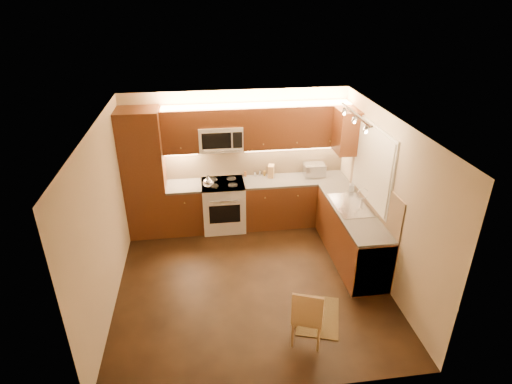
{
  "coord_description": "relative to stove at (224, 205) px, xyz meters",
  "views": [
    {
      "loc": [
        -0.63,
        -5.13,
        4.09
      ],
      "look_at": [
        0.15,
        0.55,
        1.25
      ],
      "focal_mm": 29.24,
      "sensor_mm": 36.0,
      "label": 1
    }
  ],
  "objects": [
    {
      "name": "counter_back_left",
      "position": [
        -0.69,
        0.02,
        0.42
      ],
      "size": [
        0.62,
        0.6,
        0.04
      ],
      "primitive_type": "cube",
      "color": "#3B3935",
      "rests_on": "base_cab_back_left"
    },
    {
      "name": "faucet",
      "position": [
        2.18,
        -1.12,
        0.59
      ],
      "size": [
        0.2,
        0.04,
        0.3
      ],
      "primitive_type": null,
      "color": "silver",
      "rests_on": "counter_right"
    },
    {
      "name": "dishwasher",
      "position": [
        2.0,
        -1.98,
        -0.03
      ],
      "size": [
        0.58,
        0.6,
        0.84
      ],
      "primitive_type": "cube",
      "color": "silver",
      "rests_on": "floor"
    },
    {
      "name": "dining_chair",
      "position": [
        0.85,
        -2.95,
        -0.04
      ],
      "size": [
        0.48,
        0.48,
        0.85
      ],
      "primitive_type": null,
      "rotation": [
        0.0,
        0.0,
        -0.37
      ],
      "color": "#A9774C",
      "rests_on": "floor"
    },
    {
      "name": "window_frame",
      "position": [
        2.29,
        -1.12,
        1.14
      ],
      "size": [
        0.03,
        1.44,
        1.24
      ],
      "primitive_type": "cube",
      "color": "silver",
      "rests_on": "wall_right"
    },
    {
      "name": "rug",
      "position": [
        1.12,
        -2.58,
        -0.45
      ],
      "size": [
        0.78,
        0.96,
        0.01
      ],
      "primitive_type": "cube",
      "rotation": [
        0.0,
        0.0,
        -0.32
      ],
      "color": "black",
      "rests_on": "floor"
    },
    {
      "name": "sink",
      "position": [
        2.0,
        -1.12,
        0.52
      ],
      "size": [
        0.52,
        0.86,
        0.15
      ],
      "primitive_type": null,
      "color": "silver",
      "rests_on": "counter_right"
    },
    {
      "name": "knife_block",
      "position": [
        0.91,
        0.18,
        0.55
      ],
      "size": [
        0.14,
        0.19,
        0.23
      ],
      "primitive_type": "cube",
      "rotation": [
        0.0,
        0.0,
        -0.27
      ],
      "color": "#A9774C",
      "rests_on": "counter_back_right"
    },
    {
      "name": "base_cab_back_right",
      "position": [
        1.34,
        0.02,
        -0.03
      ],
      "size": [
        1.92,
        0.6,
        0.86
      ],
      "primitive_type": "cube",
      "color": "#49230F",
      "rests_on": "floor"
    },
    {
      "name": "microwave",
      "position": [
        0.0,
        0.14,
        1.26
      ],
      "size": [
        0.76,
        0.38,
        0.44
      ],
      "primitive_type": null,
      "color": "silver",
      "rests_on": "wall_back"
    },
    {
      "name": "wall_left",
      "position": [
        -1.7,
        -1.68,
        0.79
      ],
      "size": [
        0.01,
        4.0,
        2.5
      ],
      "primitive_type": "cube",
      "color": "#BEAA8B",
      "rests_on": "ground"
    },
    {
      "name": "upper_cab_back_left",
      "position": [
        -0.69,
        0.15,
        1.42
      ],
      "size": [
        0.62,
        0.35,
        0.75
      ],
      "primitive_type": "cube",
      "color": "#49230F",
      "rests_on": "wall_back"
    },
    {
      "name": "toaster_oven",
      "position": [
        1.72,
        0.13,
        0.55
      ],
      "size": [
        0.38,
        0.29,
        0.23
      ],
      "primitive_type": "cube",
      "rotation": [
        0.0,
        0.0,
        -0.01
      ],
      "color": "silver",
      "rests_on": "counter_back_right"
    },
    {
      "name": "soap_bottle",
      "position": [
        2.19,
        -0.61,
        0.53
      ],
      "size": [
        0.1,
        0.1,
        0.18
      ],
      "primitive_type": "imported",
      "rotation": [
        0.0,
        0.0,
        -0.28
      ],
      "color": "#B9B8BD",
      "rests_on": "counter_right"
    },
    {
      "name": "wall_right",
      "position": [
        2.3,
        -1.68,
        0.79
      ],
      "size": [
        0.01,
        4.0,
        2.5
      ],
      "primitive_type": "cube",
      "color": "#BEAA8B",
      "rests_on": "ground"
    },
    {
      "name": "base_cab_right",
      "position": [
        2.0,
        -1.28,
        -0.03
      ],
      "size": [
        0.6,
        2.0,
        0.86
      ],
      "primitive_type": "cube",
      "color": "#49230F",
      "rests_on": "floor"
    },
    {
      "name": "stove",
      "position": [
        0.0,
        0.0,
        0.0
      ],
      "size": [
        0.76,
        0.65,
        0.92
      ],
      "primitive_type": null,
      "color": "silver",
      "rests_on": "floor"
    },
    {
      "name": "backsplash_right",
      "position": [
        2.29,
        -1.28,
        0.74
      ],
      "size": [
        0.02,
        2.0,
        0.6
      ],
      "primitive_type": "cube",
      "color": "tan",
      "rests_on": "wall_right"
    },
    {
      "name": "upper_cab_bridge",
      "position": [
        0.0,
        0.15,
        1.63
      ],
      "size": [
        0.76,
        0.35,
        0.31
      ],
      "primitive_type": "cube",
      "color": "#49230F",
      "rests_on": "wall_back"
    },
    {
      "name": "floor",
      "position": [
        0.3,
        -1.68,
        -0.46
      ],
      "size": [
        4.0,
        4.0,
        0.01
      ],
      "primitive_type": "cube",
      "color": "black",
      "rests_on": "ground"
    },
    {
      "name": "ceiling",
      "position": [
        0.3,
        -1.68,
        2.04
      ],
      "size": [
        4.0,
        4.0,
        0.01
      ],
      "primitive_type": "cube",
      "color": "beige",
      "rests_on": "ground"
    },
    {
      "name": "counter_back_right",
      "position": [
        1.34,
        0.02,
        0.42
      ],
      "size": [
        1.92,
        0.6,
        0.04
      ],
      "primitive_type": "cube",
      "color": "#3B3935",
      "rests_on": "base_cab_back_right"
    },
    {
      "name": "upper_cab_back_right",
      "position": [
        1.34,
        0.15,
        1.42
      ],
      "size": [
        1.92,
        0.35,
        0.75
      ],
      "primitive_type": "cube",
      "color": "#49230F",
      "rests_on": "wall_back"
    },
    {
      "name": "wall_back",
      "position": [
        0.3,
        0.32,
        0.79
      ],
      "size": [
        4.0,
        0.01,
        2.5
      ],
      "primitive_type": "cube",
      "color": "#BEAA8B",
      "rests_on": "ground"
    },
    {
      "name": "backsplash_back",
      "position": [
        0.65,
        0.31,
        0.74
      ],
      "size": [
        3.3,
        0.02,
        0.6
      ],
      "primitive_type": "cube",
      "color": "tan",
      "rests_on": "wall_back"
    },
    {
      "name": "spice_jar_b",
      "position": [
        0.44,
        0.26,
        0.49
      ],
      "size": [
        0.05,
        0.05,
        0.1
      ],
      "primitive_type": "cylinder",
      "rotation": [
        0.0,
        0.0,
        0.03
      ],
      "color": "brown",
      "rests_on": "counter_back_right"
    },
    {
      "name": "kettle",
      "position": [
        -0.26,
        -0.14,
        0.57
      ],
      "size": [
        0.25,
        0.25,
        0.22
      ],
      "primitive_type": null,
      "rotation": [
        0.0,
        0.0,
        -0.4
      ],
      "color": "silver",
      "rests_on": "stove"
    },
    {
      "name": "upper_cab_right_corner",
      "position": [
        2.12,
        -0.28,
        1.42
      ],
      "size": [
        0.35,
        0.5,
        0.75
      ],
      "primitive_type": "cube",
      "color": "#49230F",
      "rests_on": "wall_right"
    },
    {
      "name": "base_cab_back_left",
      "position": [
        -0.69,
        0.02,
        -0.03
      ],
      "size": [
        0.62,
        0.6,
        0.86
      ],
      "primitive_type": "cube",
      "color": "#49230F",
      "rests_on": "floor"
    },
    {
      "name": "counter_right",
      "position": [
        2.0,
        -1.28,
        0.42
      ],
      "size": [
        0.6,
        2.0,
        0.04
      ],
      "primitive_type": "cube",
      "color": "#3B3935",
      "rests_on": "base_cab_right"
    },
    {
      "name": "spice_jar_d",
      "position": [
        0.8,
        0.24,
        0.49
      ],
      "size": [
        0.05,
        0.05,
        0.1
      ],
      "primitive_type": "cylinder",
      "rotation": [
        0.0,
        0.0,
        0.27
      ],
      "color": "olive",
      "rests_on": "counter_back_right"
    },
    {
      "name": "spice_jar_c",
      "position": [
        0.62,
        0.24,
        0.48
      ],
      "size": [
        0.05,
        0.05,
        0.09
      ],
      "primitive_type": "cylinder",
      "rotation": [
        0.0,
        0.0,
        -0.14
      ],
      "color": "silver",
      "rests_on": "counter_back_right"
    },
    {
      "name": "track_light_bar",
      "position": [
        1.85,
        -1.27,
        2.0
      ],
      "size": [
        0.04,
        1.2,
        0.03
      ],
      "primitive_type": "cube",
      "color": "silver",
      "rests_on": "ceiling"
    },
    {
      "name": "pantry",
      "position": [
        -1.35,
        0.02,
        0.69
      ],
      "size": [
        0.7,
        0.6,
        2.3
      ],
      "primitive_type": "cube",
      "color": "#49230F",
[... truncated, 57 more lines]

